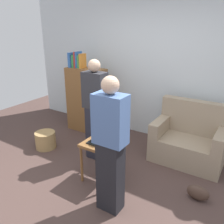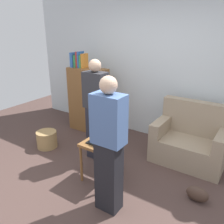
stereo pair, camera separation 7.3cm
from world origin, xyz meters
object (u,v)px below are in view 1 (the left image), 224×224
at_px(person_blowing_candles, 95,110).
at_px(wicker_basket, 46,140).
at_px(birthday_cake, 102,139).
at_px(handbag, 198,193).
at_px(couch, 189,141).
at_px(person_holding_cake, 110,147).
at_px(bookshelf, 86,99).
at_px(side_table, 102,148).

relative_size(person_blowing_candles, wicker_basket, 4.53).
distance_m(birthday_cake, handbag, 1.41).
bearing_deg(birthday_cake, handbag, 12.58).
height_order(couch, handbag, couch).
height_order(birthday_cake, wicker_basket, birthday_cake).
distance_m(birthday_cake, person_holding_cake, 0.63).
bearing_deg(birthday_cake, couch, 53.17).
distance_m(bookshelf, wicker_basket, 1.17).
height_order(bookshelf, person_blowing_candles, person_blowing_candles).
bearing_deg(person_blowing_candles, birthday_cake, -55.33).
distance_m(couch, person_holding_cake, 1.75).
bearing_deg(couch, bookshelf, 178.54).
xyz_separation_m(side_table, wicker_basket, (-1.39, 0.20, -0.35)).
bearing_deg(birthday_cake, wicker_basket, 171.78).
xyz_separation_m(bookshelf, person_blowing_candles, (0.82, -0.80, 0.15)).
bearing_deg(bookshelf, person_blowing_candles, -44.34).
distance_m(bookshelf, person_blowing_candles, 1.15).
bearing_deg(bookshelf, person_holding_cake, -45.07).
bearing_deg(birthday_cake, bookshelf, 135.29).
bearing_deg(handbag, wicker_basket, -178.20).
relative_size(birthday_cake, wicker_basket, 0.89).
relative_size(couch, birthday_cake, 3.44).
distance_m(side_table, person_blowing_candles, 0.70).
bearing_deg(bookshelf, side_table, -44.71).
relative_size(birthday_cake, person_blowing_candles, 0.20).
distance_m(side_table, person_holding_cake, 0.68).
bearing_deg(person_holding_cake, handbag, -147.42).
height_order(side_table, person_holding_cake, person_holding_cake).
xyz_separation_m(person_blowing_candles, wicker_basket, (-0.96, -0.24, -0.68)).
xyz_separation_m(side_table, birthday_cake, (0.00, 0.00, 0.14)).
height_order(couch, person_blowing_candles, person_blowing_candles).
height_order(couch, bookshelf, bookshelf).
bearing_deg(wicker_basket, handbag, 1.80).
relative_size(bookshelf, birthday_cake, 5.03).
relative_size(side_table, person_blowing_candles, 0.36).
height_order(couch, wicker_basket, couch).
height_order(person_blowing_candles, handbag, person_blowing_candles).
distance_m(bookshelf, birthday_cake, 1.76).
height_order(bookshelf, person_holding_cake, person_holding_cake).
bearing_deg(person_holding_cake, side_table, -53.20).
distance_m(person_holding_cake, handbag, 1.34).
height_order(person_holding_cake, wicker_basket, person_holding_cake).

